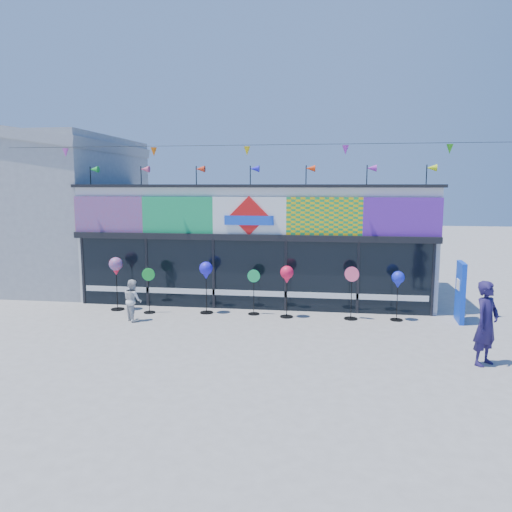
% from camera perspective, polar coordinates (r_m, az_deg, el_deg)
% --- Properties ---
extents(ground, '(80.00, 80.00, 0.00)m').
position_cam_1_polar(ground, '(13.38, -3.09, -9.63)').
color(ground, gray).
rests_on(ground, ground).
extents(kite_shop, '(16.00, 5.70, 5.31)m').
position_cam_1_polar(kite_shop, '(18.72, 0.44, 1.88)').
color(kite_shop, silver).
rests_on(kite_shop, ground).
extents(neighbour_building, '(8.18, 7.20, 6.87)m').
position_cam_1_polar(neighbour_building, '(23.19, -24.55, 5.22)').
color(neighbour_building, '#A3A6A8').
rests_on(neighbour_building, ground).
extents(blue_sign, '(0.20, 0.91, 1.81)m').
position_cam_1_polar(blue_sign, '(16.13, 22.32, -3.82)').
color(blue_sign, blue).
rests_on(blue_sign, ground).
extents(spinner_0, '(0.44, 0.44, 1.75)m').
position_cam_1_polar(spinner_0, '(16.89, -15.71, -1.31)').
color(spinner_0, black).
rests_on(spinner_0, ground).
extents(spinner_1, '(0.41, 0.37, 1.46)m').
position_cam_1_polar(spinner_1, '(16.35, -12.15, -3.74)').
color(spinner_1, black).
rests_on(spinner_1, ground).
extents(spinner_2, '(0.42, 0.42, 1.67)m').
position_cam_1_polar(spinner_2, '(15.93, -5.73, -1.84)').
color(spinner_2, black).
rests_on(spinner_2, ground).
extents(spinner_3, '(0.40, 0.37, 1.44)m').
position_cam_1_polar(spinner_3, '(15.80, -0.26, -4.00)').
color(spinner_3, black).
rests_on(spinner_3, ground).
extents(spinner_4, '(0.41, 0.41, 1.62)m').
position_cam_1_polar(spinner_4, '(15.39, 3.55, -2.32)').
color(spinner_4, black).
rests_on(spinner_4, ground).
extents(spinner_5, '(0.44, 0.42, 1.63)m').
position_cam_1_polar(spinner_5, '(15.49, 10.85, -4.02)').
color(spinner_5, black).
rests_on(spinner_5, ground).
extents(spinner_6, '(0.38, 0.38, 1.52)m').
position_cam_1_polar(spinner_6, '(15.61, 15.91, -2.77)').
color(spinner_6, black).
rests_on(spinner_6, ground).
extents(adult_man, '(0.83, 0.83, 1.94)m').
position_cam_1_polar(adult_man, '(12.53, 24.83, -7.00)').
color(adult_man, '#1E1644').
rests_on(adult_man, ground).
extents(child, '(0.69, 0.68, 1.26)m').
position_cam_1_polar(child, '(15.58, -13.91, -4.91)').
color(child, silver).
rests_on(child, ground).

